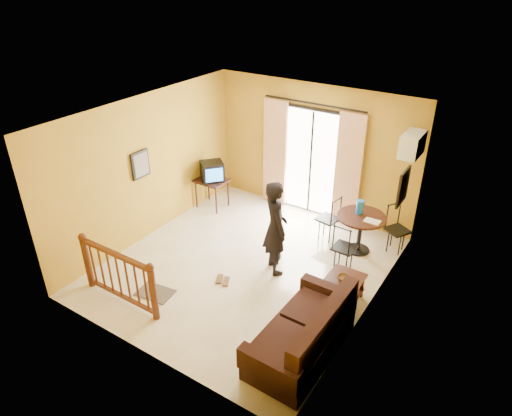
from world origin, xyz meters
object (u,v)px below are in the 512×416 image
Objects in this scene: sofa at (305,336)px; standing_person at (275,228)px; dining_table at (361,223)px; coffee_table at (339,292)px; television at (212,171)px.

standing_person reaches higher than sofa.
dining_table is 1.76m from coffee_table.
sofa is (0.35, -2.88, -0.26)m from dining_table.
television is 3.39m from dining_table.
sofa is at bearing -89.58° from coffee_table.
sofa is (0.01, -1.18, 0.04)m from coffee_table.
television is 0.62× the size of coffee_table.
coffee_table is 1.18m from sofa.
standing_person is at bearing -78.45° from television.
dining_table is at bearing -48.07° from television.
sofa is at bearing 173.56° from standing_person.
standing_person is (2.35, -1.28, -0.00)m from television.
sofa is at bearing -83.09° from dining_table.
television is at bearing 12.37° from standing_person.
coffee_table is at bearing -152.21° from standing_person.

